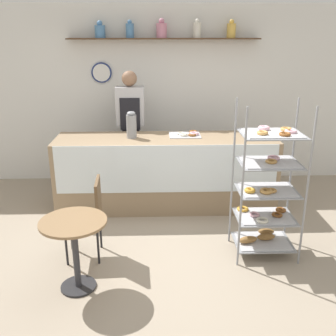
{
  "coord_description": "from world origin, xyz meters",
  "views": [
    {
      "loc": [
        -0.14,
        -3.79,
        2.3
      ],
      "look_at": [
        0.0,
        0.43,
        0.83
      ],
      "focal_mm": 42.0,
      "sensor_mm": 36.0,
      "label": 1
    }
  ],
  "objects_px": {
    "pastry_rack": "(267,191)",
    "cafe_table": "(74,239)",
    "person_worker": "(131,127)",
    "cafe_chair": "(90,211)",
    "coffee_carafe": "(131,125)",
    "donut_tray_counter": "(187,134)"
  },
  "relations": [
    {
      "from": "person_worker",
      "to": "donut_tray_counter",
      "type": "bearing_deg",
      "value": -32.34
    },
    {
      "from": "pastry_rack",
      "to": "cafe_table",
      "type": "height_order",
      "value": "pastry_rack"
    },
    {
      "from": "cafe_table",
      "to": "coffee_carafe",
      "type": "height_order",
      "value": "coffee_carafe"
    },
    {
      "from": "coffee_carafe",
      "to": "donut_tray_counter",
      "type": "height_order",
      "value": "coffee_carafe"
    },
    {
      "from": "person_worker",
      "to": "cafe_chair",
      "type": "relative_size",
      "value": 2.04
    },
    {
      "from": "person_worker",
      "to": "coffee_carafe",
      "type": "relative_size",
      "value": 5.07
    },
    {
      "from": "cafe_table",
      "to": "coffee_carafe",
      "type": "xyz_separation_m",
      "value": [
        0.43,
        1.85,
        0.62
      ]
    },
    {
      "from": "person_worker",
      "to": "cafe_chair",
      "type": "xyz_separation_m",
      "value": [
        -0.33,
        -1.88,
        -0.45
      ]
    },
    {
      "from": "cafe_table",
      "to": "donut_tray_counter",
      "type": "xyz_separation_m",
      "value": [
        1.18,
        1.94,
        0.47
      ]
    },
    {
      "from": "pastry_rack",
      "to": "person_worker",
      "type": "xyz_separation_m",
      "value": [
        -1.51,
        1.87,
        0.26
      ]
    },
    {
      "from": "pastry_rack",
      "to": "cafe_table",
      "type": "bearing_deg",
      "value": -163.23
    },
    {
      "from": "pastry_rack",
      "to": "person_worker",
      "type": "height_order",
      "value": "person_worker"
    },
    {
      "from": "pastry_rack",
      "to": "donut_tray_counter",
      "type": "xyz_separation_m",
      "value": [
        -0.73,
        1.37,
        0.27
      ]
    },
    {
      "from": "cafe_table",
      "to": "coffee_carafe",
      "type": "relative_size",
      "value": 1.99
    },
    {
      "from": "person_worker",
      "to": "pastry_rack",
      "type": "bearing_deg",
      "value": -50.95
    },
    {
      "from": "pastry_rack",
      "to": "cafe_table",
      "type": "xyz_separation_m",
      "value": [
        -1.9,
        -0.57,
        -0.2
      ]
    },
    {
      "from": "pastry_rack",
      "to": "donut_tray_counter",
      "type": "bearing_deg",
      "value": 118.0
    },
    {
      "from": "pastry_rack",
      "to": "coffee_carafe",
      "type": "relative_size",
      "value": 4.71
    },
    {
      "from": "donut_tray_counter",
      "to": "person_worker",
      "type": "bearing_deg",
      "value": 147.66
    },
    {
      "from": "cafe_chair",
      "to": "coffee_carafe",
      "type": "distance_m",
      "value": 1.48
    },
    {
      "from": "cafe_table",
      "to": "cafe_chair",
      "type": "xyz_separation_m",
      "value": [
        0.06,
        0.56,
        0.01
      ]
    },
    {
      "from": "person_worker",
      "to": "cafe_table",
      "type": "bearing_deg",
      "value": -99.07
    }
  ]
}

